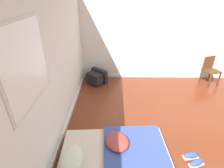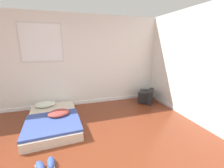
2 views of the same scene
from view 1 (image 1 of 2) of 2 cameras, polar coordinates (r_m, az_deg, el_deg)
ground_plane at (r=4.02m, az=31.27°, el=-16.50°), size 20.00×20.00×0.00m
wall_back at (r=2.89m, az=-20.40°, el=0.28°), size 8.06×0.08×2.60m
wall_right at (r=5.73m, az=21.61°, el=13.79°), size 0.08×8.35×2.60m
mattress_bed at (r=3.19m, az=1.07°, el=-21.78°), size 1.17×1.86×0.32m
crt_tv at (r=5.36m, az=-4.98°, el=2.25°), size 0.65×0.66×0.41m
wooden_chair at (r=5.98m, az=29.31°, el=4.51°), size 0.51×0.51×0.83m
sneaker_pair at (r=3.50m, az=25.13°, el=-21.32°), size 0.31×0.32×0.10m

